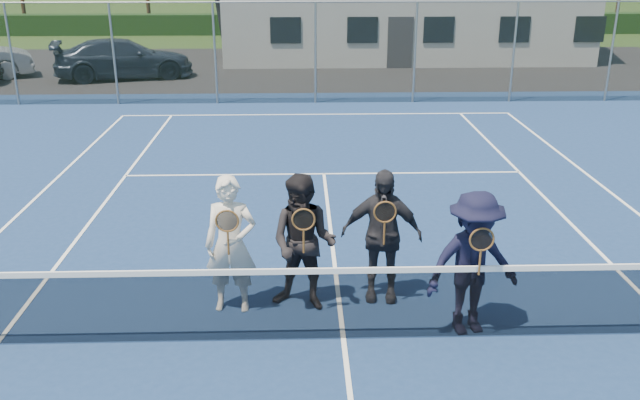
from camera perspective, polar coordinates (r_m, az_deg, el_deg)
The scene contains 12 objects.
ground at distance 27.39m, azimuth -0.73°, elevation 11.00°, with size 220.00×220.00×0.00m, color #284117.
court_surface at distance 8.30m, azimuth 1.98°, elevation -11.67°, with size 30.00×30.00×0.02m, color navy.
tarmac_carpark at distance 27.61m, azimuth -9.21°, elevation 10.83°, with size 40.00×12.00×0.01m, color black.
hedge_row at distance 39.22m, azimuth -1.08°, elevation 14.60°, with size 40.00×1.20×1.10m, color black.
car_c at distance 26.14m, azimuth -16.20°, elevation 11.35°, with size 1.99×4.89×1.42m, color #192233.
court_markings at distance 8.29m, azimuth 1.98°, elevation -11.58°, with size 11.03×23.83×0.01m.
tennis_net at distance 8.04m, azimuth 2.03°, elevation -8.47°, with size 11.68×0.08×1.10m.
perimeter_fence at distance 20.74m, azimuth -0.39°, elevation 12.27°, with size 30.07×0.07×3.02m.
player_a at distance 8.61m, azimuth -7.52°, elevation -3.74°, with size 0.68×0.52×1.80m.
player_b at distance 8.59m, azimuth -1.39°, elevation -3.65°, with size 1.04×0.92×1.80m.
player_c at distance 8.85m, azimuth 5.19°, elevation -2.97°, with size 1.10×0.58×1.80m.
player_d at distance 8.24m, azimuth 12.76°, elevation -5.25°, with size 1.28×0.91×1.80m.
Camera 1 is at (-0.50, -7.03, 4.40)m, focal length 38.00 mm.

